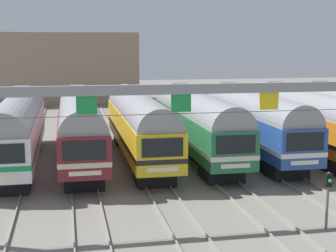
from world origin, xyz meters
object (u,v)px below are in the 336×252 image
(commuter_train_green, at_px, (196,121))
(commuter_train_white, at_px, (18,126))
(commuter_train_yellow, at_px, (139,123))
(catenary_gantry, at_px, (269,105))
(yard_signal_mast, at_px, (328,190))
(commuter_train_maroon, at_px, (80,124))
(commuter_train_blue, at_px, (250,119))
(commuter_train_orange, at_px, (302,118))

(commuter_train_green, bearing_deg, commuter_train_white, 180.00)
(commuter_train_yellow, relative_size, catenary_gantry, 0.60)
(commuter_train_yellow, height_order, yard_signal_mast, commuter_train_yellow)
(commuter_train_white, bearing_deg, commuter_train_maroon, 0.00)
(commuter_train_white, height_order, commuter_train_maroon, same)
(commuter_train_green, distance_m, catenary_gantry, 13.78)
(commuter_train_white, height_order, yard_signal_mast, commuter_train_white)
(commuter_train_blue, height_order, catenary_gantry, catenary_gantry)
(commuter_train_white, xyz_separation_m, commuter_train_maroon, (4.16, 0.00, 0.00))
(commuter_train_yellow, xyz_separation_m, commuter_train_orange, (12.48, 0.00, 0.00))
(commuter_train_yellow, relative_size, commuter_train_green, 1.00)
(commuter_train_orange, relative_size, catenary_gantry, 0.60)
(commuter_train_blue, xyz_separation_m, catenary_gantry, (-4.16, -13.50, 2.75))
(commuter_train_green, bearing_deg, yard_signal_mast, -82.36)
(commuter_train_orange, height_order, yard_signal_mast, commuter_train_orange)
(commuter_train_maroon, xyz_separation_m, yard_signal_mast, (10.40, -15.50, -0.84))
(commuter_train_green, distance_m, yard_signal_mast, 15.66)
(commuter_train_maroon, bearing_deg, commuter_train_yellow, -0.06)
(commuter_train_maroon, height_order, commuter_train_green, same)
(commuter_train_maroon, distance_m, catenary_gantry, 16.10)
(commuter_train_yellow, xyz_separation_m, commuter_train_green, (4.16, 0.00, 0.00))
(commuter_train_orange, bearing_deg, commuter_train_white, 180.00)
(commuter_train_yellow, bearing_deg, commuter_train_blue, 0.03)
(yard_signal_mast, bearing_deg, commuter_train_blue, 82.36)
(commuter_train_white, xyz_separation_m, yard_signal_mast, (14.56, -15.50, -0.84))
(commuter_train_white, distance_m, commuter_train_blue, 16.65)
(commuter_train_green, bearing_deg, commuter_train_yellow, -179.94)
(commuter_train_blue, height_order, yard_signal_mast, commuter_train_blue)
(commuter_train_orange, bearing_deg, commuter_train_green, 180.00)
(commuter_train_yellow, height_order, commuter_train_blue, commuter_train_blue)
(commuter_train_green, relative_size, catenary_gantry, 0.60)
(commuter_train_maroon, xyz_separation_m, commuter_train_blue, (12.48, 0.00, 0.00))
(commuter_train_orange, bearing_deg, commuter_train_yellow, -179.98)
(catenary_gantry, height_order, yard_signal_mast, catenary_gantry)
(commuter_train_white, xyz_separation_m, commuter_train_green, (12.48, 0.00, 0.00))
(catenary_gantry, xyz_separation_m, yard_signal_mast, (2.08, -2.00, -3.59))
(catenary_gantry, bearing_deg, commuter_train_green, 90.00)
(commuter_train_white, bearing_deg, commuter_train_orange, 0.00)
(commuter_train_green, bearing_deg, commuter_train_maroon, 180.00)
(yard_signal_mast, bearing_deg, commuter_train_white, 133.21)
(yard_signal_mast, bearing_deg, commuter_train_yellow, 111.94)
(catenary_gantry, distance_m, yard_signal_mast, 4.61)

